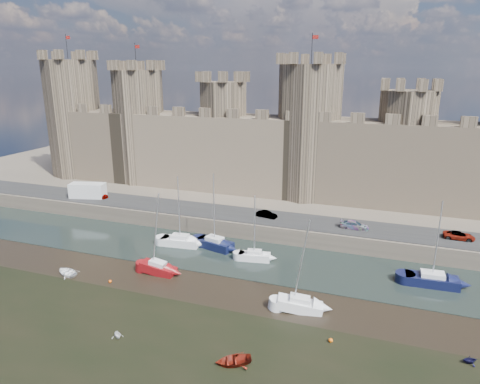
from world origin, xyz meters
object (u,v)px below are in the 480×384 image
(van, at_px, (88,191))
(sailboat_2, at_px, (254,255))
(car_0, at_px, (99,195))
(car_2, at_px, (354,225))
(car_3, at_px, (459,236))
(sailboat_3, at_px, (432,279))
(sailboat_5, at_px, (300,304))
(sailboat_4, at_px, (158,268))
(sailboat_1, at_px, (215,243))
(sailboat_0, at_px, (180,241))
(car_1, at_px, (267,214))

(van, distance_m, sailboat_2, 35.88)
(car_0, relative_size, car_2, 0.92)
(van, height_order, sailboat_2, sailboat_2)
(car_3, relative_size, sailboat_3, 0.38)
(car_3, bearing_deg, sailboat_5, 139.94)
(sailboat_5, bearing_deg, sailboat_3, 27.39)
(sailboat_2, relative_size, sailboat_4, 0.85)
(car_3, height_order, sailboat_4, sailboat_4)
(sailboat_1, bearing_deg, car_0, 176.07)
(car_0, distance_m, sailboat_4, 28.67)
(car_2, height_order, sailboat_0, sailboat_0)
(car_3, distance_m, sailboat_1, 33.49)
(car_1, xyz_separation_m, sailboat_0, (-10.39, -9.10, -2.24))
(sailboat_1, relative_size, sailboat_4, 1.04)
(car_1, bearing_deg, sailboat_5, -143.75)
(car_2, distance_m, sailboat_1, 20.34)
(car_2, relative_size, sailboat_5, 0.39)
(van, distance_m, sailboat_3, 57.17)
(car_2, height_order, sailboat_1, sailboat_1)
(car_0, relative_size, sailboat_5, 0.36)
(van, relative_size, sailboat_2, 0.68)
(sailboat_0, height_order, sailboat_3, sailboat_3)
(car_0, height_order, sailboat_4, sailboat_4)
(sailboat_2, xyz_separation_m, sailboat_5, (8.26, -10.12, -0.01))
(car_3, relative_size, van, 0.65)
(car_0, bearing_deg, car_2, -77.54)
(car_0, height_order, sailboat_2, sailboat_2)
(car_1, xyz_separation_m, van, (-33.09, -0.40, 0.79))
(sailboat_3, relative_size, sailboat_5, 1.01)
(sailboat_3, bearing_deg, sailboat_4, -168.45)
(car_2, height_order, car_3, car_2)
(van, distance_m, sailboat_0, 24.50)
(sailboat_4, bearing_deg, car_3, 27.19)
(sailboat_4, bearing_deg, van, 144.71)
(van, bearing_deg, sailboat_1, -30.14)
(car_2, distance_m, sailboat_0, 25.34)
(car_3, bearing_deg, sailboat_1, 105.23)
(car_0, xyz_separation_m, sailboat_1, (25.98, -8.57, -2.28))
(sailboat_4, bearing_deg, car_1, 63.73)
(sailboat_4, bearing_deg, sailboat_1, 68.77)
(car_2, xyz_separation_m, van, (-46.39, -0.01, 0.75))
(sailboat_0, height_order, sailboat_2, sailboat_0)
(sailboat_5, bearing_deg, car_3, 39.41)
(car_1, distance_m, sailboat_1, 10.16)
(sailboat_0, bearing_deg, car_3, 7.73)
(car_2, xyz_separation_m, sailboat_3, (9.92, -9.44, -2.28))
(car_3, height_order, sailboat_3, sailboat_3)
(sailboat_2, bearing_deg, car_2, 29.99)
(car_0, xyz_separation_m, sailboat_0, (20.85, -9.27, -2.33))
(car_3, distance_m, sailboat_5, 27.13)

